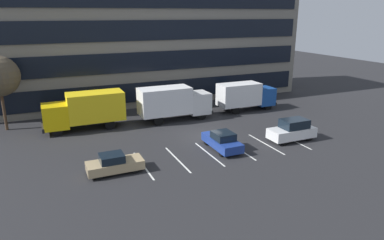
% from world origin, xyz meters
% --- Properties ---
extents(ground_plane, '(120.00, 120.00, 0.00)m').
position_xyz_m(ground_plane, '(0.00, 0.00, 0.00)').
color(ground_plane, '#262628').
extents(office_building, '(40.94, 10.60, 14.40)m').
position_xyz_m(office_building, '(0.00, 17.95, 7.20)').
color(office_building, slate).
rests_on(office_building, ground_plane).
extents(lot_markings, '(14.14, 5.40, 0.01)m').
position_xyz_m(lot_markings, '(-0.00, -3.69, 0.00)').
color(lot_markings, silver).
rests_on(lot_markings, ground_plane).
extents(box_truck_yellow_all, '(7.86, 2.60, 3.64)m').
position_xyz_m(box_truck_yellow_all, '(-9.65, 7.03, 2.05)').
color(box_truck_yellow_all, yellow).
rests_on(box_truck_yellow_all, ground_plane).
extents(box_truck_blue, '(7.13, 2.36, 3.30)m').
position_xyz_m(box_truck_blue, '(8.52, 6.63, 1.86)').
color(box_truck_blue, '#194799').
rests_on(box_truck_blue, ground_plane).
extents(box_truck_white, '(7.86, 2.60, 3.64)m').
position_xyz_m(box_truck_white, '(-0.65, 6.35, 2.05)').
color(box_truck_white, white).
rests_on(box_truck_white, ground_plane).
extents(sedan_navy, '(1.82, 4.34, 1.55)m').
position_xyz_m(sedan_navy, '(0.09, -3.17, 0.73)').
color(sedan_navy, navy).
rests_on(sedan_navy, ground_plane).
extents(suv_white, '(4.33, 1.84, 1.96)m').
position_xyz_m(suv_white, '(6.96, -3.82, 0.95)').
color(suv_white, white).
rests_on(suv_white, ground_plane).
extents(sedan_tan, '(4.02, 1.68, 1.44)m').
position_xyz_m(sedan_tan, '(-9.22, -4.03, 0.68)').
color(sedan_tan, tan).
rests_on(sedan_tan, ground_plane).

